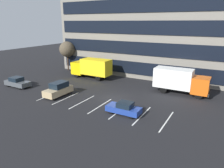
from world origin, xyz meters
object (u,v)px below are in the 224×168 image
box_truck_orange (180,80)px  box_truck_yellow_all (92,67)px  sedan_navy (124,108)px  suv_tan (59,89)px  bare_tree (67,49)px  sedan_charcoal (17,82)px

box_truck_orange → box_truck_yellow_all: box_truck_yellow_all is taller
box_truck_yellow_all → sedan_navy: (12.29, -11.18, -1.37)m
suv_tan → bare_tree: (-9.79, 13.24, 3.56)m
box_truck_orange → bare_tree: bare_tree is taller
sedan_charcoal → box_truck_yellow_all: bearing=54.9°
bare_tree → suv_tan: bearing=-53.5°
box_truck_orange → sedan_charcoal: bearing=-157.6°
box_truck_yellow_all → sedan_charcoal: size_ratio=1.78×
box_truck_yellow_all → bare_tree: 9.15m
suv_tan → bare_tree: 16.85m
box_truck_yellow_all → sedan_charcoal: 12.84m
sedan_navy → sedan_charcoal: size_ratio=0.90×
box_truck_yellow_all → sedan_navy: 16.67m
sedan_charcoal → bare_tree: 13.93m
box_truck_yellow_all → bare_tree: size_ratio=1.27×
box_truck_yellow_all → suv_tan: bearing=-81.8°
bare_tree → sedan_charcoal: bearing=-85.9°
sedan_navy → box_truck_yellow_all: bearing=137.7°
box_truck_yellow_all → suv_tan: size_ratio=1.80×
bare_tree → box_truck_orange: bearing=-8.6°
box_truck_orange → suv_tan: (-14.67, -9.53, -1.08)m
sedan_navy → bare_tree: size_ratio=0.64×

